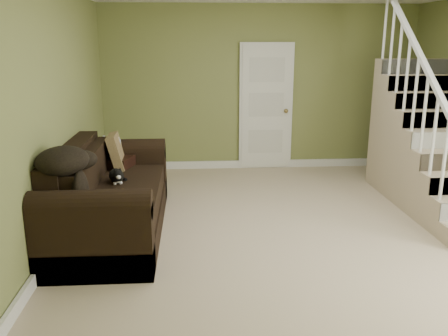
{
  "coord_description": "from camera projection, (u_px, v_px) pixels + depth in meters",
  "views": [
    {
      "loc": [
        -1.09,
        -4.85,
        2.06
      ],
      "look_at": [
        -0.75,
        0.09,
        0.71
      ],
      "focal_mm": 38.0,
      "sensor_mm": 36.0,
      "label": 1
    }
  ],
  "objects": [
    {
      "name": "floor",
      "position": [
        292.0,
        231.0,
        5.28
      ],
      "size": [
        5.0,
        5.5,
        0.01
      ],
      "primitive_type": "cube",
      "color": "tan",
      "rests_on": "ground"
    },
    {
      "name": "wall_back",
      "position": [
        260.0,
        89.0,
        7.58
      ],
      "size": [
        5.0,
        0.04,
        2.6
      ],
      "primitive_type": "cube",
      "color": "olive",
      "rests_on": "floor"
    },
    {
      "name": "wall_front",
      "position": [
        419.0,
        202.0,
        2.29
      ],
      "size": [
        5.0,
        0.04,
        2.6
      ],
      "primitive_type": "cube",
      "color": "olive",
      "rests_on": "floor"
    },
    {
      "name": "wall_left",
      "position": [
        52.0,
        117.0,
        4.77
      ],
      "size": [
        0.04,
        5.5,
        2.6
      ],
      "primitive_type": "cube",
      "color": "olive",
      "rests_on": "floor"
    },
    {
      "name": "baseboard_back",
      "position": [
        258.0,
        164.0,
        7.88
      ],
      "size": [
        5.0,
        0.04,
        0.12
      ],
      "primitive_type": "cube",
      "color": "white",
      "rests_on": "floor"
    },
    {
      "name": "baseboard_left",
      "position": [
        66.0,
        232.0,
        5.1
      ],
      "size": [
        0.04,
        5.5,
        0.12
      ],
      "primitive_type": "cube",
      "color": "white",
      "rests_on": "floor"
    },
    {
      "name": "door",
      "position": [
        266.0,
        107.0,
        7.63
      ],
      "size": [
        0.86,
        0.12,
        2.02
      ],
      "color": "white",
      "rests_on": "floor"
    },
    {
      "name": "staircase",
      "position": [
        430.0,
        152.0,
        6.17
      ],
      "size": [
        1.0,
        2.51,
        2.82
      ],
      "color": "tan",
      "rests_on": "floor"
    },
    {
      "name": "sofa",
      "position": [
        108.0,
        200.0,
        5.18
      ],
      "size": [
        1.04,
        2.42,
        0.96
      ],
      "color": "black",
      "rests_on": "floor"
    },
    {
      "name": "side_table",
      "position": [
        115.0,
        178.0,
        6.09
      ],
      "size": [
        0.68,
        0.68,
        0.88
      ],
      "rotation": [
        0.0,
        0.0,
        -0.3
      ],
      "color": "black",
      "rests_on": "floor"
    },
    {
      "name": "cat",
      "position": [
        116.0,
        176.0,
        5.25
      ],
      "size": [
        0.26,
        0.43,
        0.21
      ],
      "rotation": [
        0.0,
        0.0,
        0.27
      ],
      "color": "black",
      "rests_on": "sofa"
    },
    {
      "name": "banana",
      "position": [
        118.0,
        192.0,
        4.88
      ],
      "size": [
        0.12,
        0.17,
        0.05
      ],
      "primitive_type": "ellipsoid",
      "rotation": [
        0.0,
        0.0,
        0.48
      ],
      "color": "yellow",
      "rests_on": "sofa"
    },
    {
      "name": "throw_pillow",
      "position": [
        117.0,
        152.0,
        5.83
      ],
      "size": [
        0.23,
        0.44,
        0.45
      ],
      "primitive_type": "cube",
      "rotation": [
        0.0,
        -0.24,
        0.04
      ],
      "color": "#46311C",
      "rests_on": "sofa"
    },
    {
      "name": "throw_blanket",
      "position": [
        62.0,
        161.0,
        4.32
      ],
      "size": [
        0.58,
        0.69,
        0.25
      ],
      "primitive_type": "ellipsoid",
      "rotation": [
        0.0,
        0.0,
        -0.2
      ],
      "color": "black",
      "rests_on": "sofa"
    }
  ]
}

